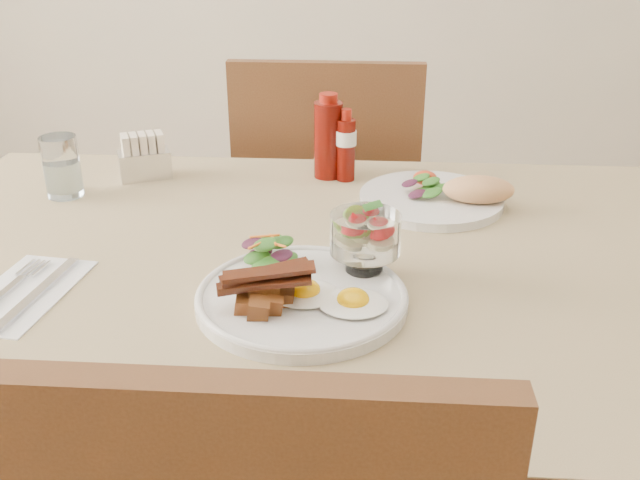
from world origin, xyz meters
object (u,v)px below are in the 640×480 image
(water_glass, at_px, (62,170))
(ketchup_bottle, at_px, (328,138))
(chair_far, at_px, (328,217))
(main_plate, at_px, (302,299))
(second_plate, at_px, (442,195))
(sugar_caddy, at_px, (144,159))
(hot_sauce_bottle, at_px, (346,146))
(table, at_px, (304,306))
(fruit_cup, at_px, (365,234))

(water_glass, bearing_deg, ketchup_bottle, 15.73)
(water_glass, bearing_deg, chair_far, 45.09)
(main_plate, bearing_deg, second_plate, 59.08)
(second_plate, bearing_deg, water_glass, -179.74)
(main_plate, height_order, sugar_caddy, sugar_caddy)
(chair_far, xyz_separation_m, main_plate, (0.01, -0.81, 0.24))
(main_plate, distance_m, sugar_caddy, 0.57)
(second_plate, xyz_separation_m, hot_sauce_bottle, (-0.17, 0.11, 0.05))
(table, xyz_separation_m, second_plate, (0.23, 0.21, 0.11))
(table, height_order, sugar_caddy, sugar_caddy)
(fruit_cup, xyz_separation_m, ketchup_bottle, (-0.07, 0.41, 0.01))
(main_plate, xyz_separation_m, ketchup_bottle, (0.01, 0.49, 0.07))
(table, relative_size, hot_sauce_bottle, 9.67)
(fruit_cup, relative_size, ketchup_bottle, 0.61)
(hot_sauce_bottle, height_order, water_glass, hot_sauce_bottle)
(ketchup_bottle, bearing_deg, table, -92.91)
(chair_far, distance_m, ketchup_bottle, 0.44)
(main_plate, bearing_deg, ketchup_bottle, 89.23)
(fruit_cup, bearing_deg, second_plate, 64.90)
(sugar_caddy, bearing_deg, water_glass, -163.45)
(chair_far, height_order, sugar_caddy, chair_far)
(ketchup_bottle, bearing_deg, main_plate, -90.77)
(main_plate, bearing_deg, chair_far, 90.78)
(second_plate, relative_size, water_glass, 2.43)
(chair_far, distance_m, main_plate, 0.84)
(second_plate, height_order, hot_sauce_bottle, hot_sauce_bottle)
(chair_far, xyz_separation_m, hot_sauce_bottle, (0.05, -0.34, 0.29))
(sugar_caddy, distance_m, water_glass, 0.15)
(table, height_order, chair_far, chair_far)
(ketchup_bottle, bearing_deg, second_plate, -31.81)
(main_plate, distance_m, ketchup_bottle, 0.49)
(chair_far, distance_m, water_glass, 0.69)
(ketchup_bottle, height_order, water_glass, ketchup_bottle)
(second_plate, bearing_deg, fruit_cup, -115.10)
(chair_far, relative_size, hot_sauce_bottle, 6.76)
(main_plate, height_order, hot_sauce_bottle, hot_sauce_bottle)
(main_plate, height_order, water_glass, water_glass)
(hot_sauce_bottle, xyz_separation_m, sugar_caddy, (-0.38, -0.02, -0.03))
(water_glass, bearing_deg, sugar_caddy, 40.11)
(chair_far, bearing_deg, second_plate, -63.36)
(chair_far, bearing_deg, main_plate, -89.22)
(chair_far, distance_m, sugar_caddy, 0.55)
(hot_sauce_bottle, distance_m, water_glass, 0.52)
(main_plate, height_order, ketchup_bottle, ketchup_bottle)
(ketchup_bottle, xyz_separation_m, water_glass, (-0.47, -0.13, -0.03))
(water_glass, bearing_deg, table, -25.21)
(chair_far, xyz_separation_m, second_plate, (0.23, -0.45, 0.24))
(ketchup_bottle, xyz_separation_m, sugar_caddy, (-0.35, -0.03, -0.04))
(water_glass, bearing_deg, second_plate, 0.26)
(second_plate, bearing_deg, main_plate, -120.92)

